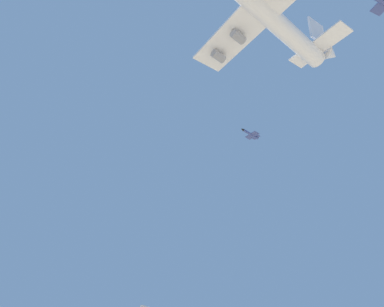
% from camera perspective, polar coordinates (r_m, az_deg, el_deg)
% --- Properties ---
extents(carrier_jet, '(77.43, 60.87, 20.55)m').
position_cam_1_polar(carrier_jet, '(113.73, 11.70, 23.91)').
color(carrier_jet, white).
extents(chase_jet_lead, '(15.22, 8.36, 4.00)m').
position_cam_1_polar(chase_jet_lead, '(201.52, 10.21, 3.37)').
color(chase_jet_lead, '#38478C').
extents(chase_jet_right_wing, '(15.11, 9.06, 4.00)m').
position_cam_1_polar(chase_jet_right_wing, '(128.05, 30.21, 22.12)').
color(chase_jet_right_wing, '#38478C').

